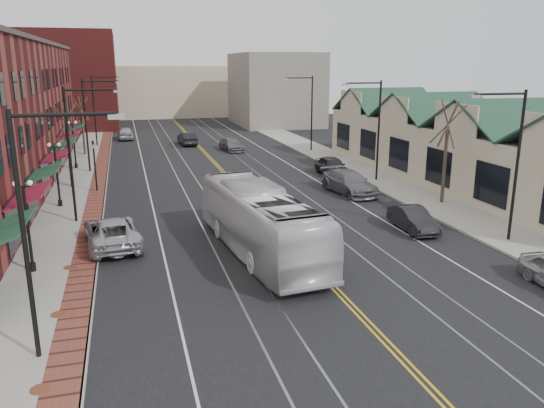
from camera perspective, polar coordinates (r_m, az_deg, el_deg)
ground at (r=21.11m, az=9.57°, el=-11.86°), size 160.00×160.00×0.00m
sidewalk_left at (r=38.32m, az=-20.60°, el=-0.22°), size 4.00×120.00×0.15m
sidewalk_right at (r=43.20m, az=12.90°, el=1.99°), size 4.00×120.00×0.15m
building_right at (r=45.92m, az=19.70°, el=5.08°), size 8.00×36.00×4.60m
backdrop_left at (r=87.35m, az=-21.10°, el=12.31°), size 14.00×18.00×14.00m
backdrop_mid at (r=102.43m, az=-11.12°, el=11.84°), size 22.00×14.00×9.00m
backdrop_right at (r=85.31m, az=0.33°, el=12.23°), size 12.00×16.00×11.00m
streetlight_l_0 at (r=17.76m, az=-23.96°, el=-0.77°), size 3.33×0.25×8.00m
streetlight_l_1 at (r=33.39m, az=-20.27°, el=6.39°), size 3.33×0.25×8.00m
streetlight_l_2 at (r=49.25m, az=-18.92°, el=8.96°), size 3.33×0.25×8.00m
streetlight_l_3 at (r=65.19m, az=-18.23°, el=10.27°), size 3.33×0.25×8.00m
streetlight_r_0 at (r=30.35m, az=24.37°, el=5.22°), size 3.33×0.25×8.00m
streetlight_r_1 at (r=43.73m, az=10.92°, el=8.84°), size 3.33×0.25×8.00m
streetlight_r_2 at (r=58.44m, az=3.89°, el=10.52°), size 3.33×0.25×8.00m
lamppost_l_1 at (r=26.39m, az=-24.76°, el=-2.41°), size 0.84×0.28×4.27m
lamppost_l_2 at (r=37.95m, az=-22.09°, el=2.80°), size 0.84×0.28×4.27m
lamppost_l_3 at (r=51.69m, az=-20.50°, el=5.90°), size 0.84×0.28×4.27m
tree_left_near at (r=43.59m, az=-21.06°, el=6.09°), size 1.78×1.37×6.48m
tree_left_far at (r=59.45m, az=-19.72°, el=8.08°), size 1.66×1.28×6.02m
tree_right_mid at (r=37.73m, az=18.19°, el=5.49°), size 1.90×1.46×6.93m
manhole_near at (r=17.85m, az=-23.66°, el=-17.77°), size 0.60×0.60×0.02m
manhole_mid at (r=22.21m, az=-21.97°, el=-10.93°), size 0.60×0.60×0.02m
manhole_far at (r=26.80m, az=-20.90°, el=-6.38°), size 0.60×0.60×0.02m
traffic_signal at (r=41.65m, az=-18.54°, el=4.32°), size 0.18×0.15×3.80m
transit_bus at (r=26.73m, az=-1.26°, el=-1.91°), size 4.15×12.47×3.41m
parked_suv at (r=29.30m, az=-16.83°, el=-2.91°), size 3.26×5.97×1.59m
parked_car_b at (r=31.83m, az=14.91°, el=-1.58°), size 1.64×4.22×1.37m
parked_car_c at (r=39.94m, az=8.32°, el=2.30°), size 3.01×6.00×1.67m
parked_car_d at (r=46.34m, az=6.49°, el=4.07°), size 1.95×4.78×1.63m
distant_car_left at (r=64.36m, az=-9.10°, el=6.96°), size 2.02×4.79×1.54m
distant_car_right at (r=59.59m, az=-4.36°, el=6.40°), size 2.47×4.94×1.38m
distant_car_far at (r=70.84m, az=-15.49°, el=7.36°), size 2.08×4.84×1.63m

